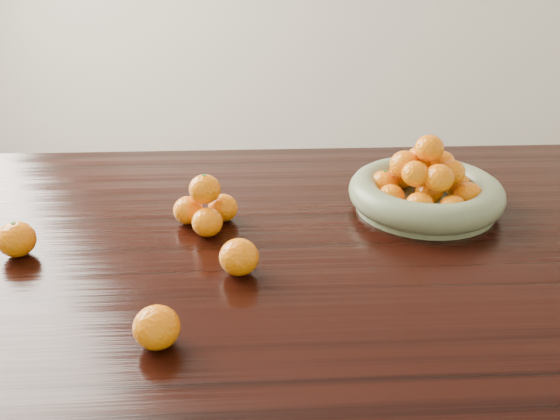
{
  "coord_description": "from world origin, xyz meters",
  "views": [
    {
      "loc": [
        -0.01,
        -0.95,
        1.27
      ],
      "look_at": [
        0.03,
        -0.02,
        0.83
      ],
      "focal_mm": 40.0,
      "sensor_mm": 36.0,
      "label": 1
    }
  ],
  "objects_px": {
    "orange_pyramid": "(206,207)",
    "loose_orange_0": "(16,239)",
    "fruit_bowl": "(426,190)",
    "dining_table": "(262,291)"
  },
  "relations": [
    {
      "from": "orange_pyramid",
      "to": "loose_orange_0",
      "type": "bearing_deg",
      "value": -163.19
    },
    {
      "from": "fruit_bowl",
      "to": "loose_orange_0",
      "type": "height_order",
      "value": "fruit_bowl"
    },
    {
      "from": "dining_table",
      "to": "loose_orange_0",
      "type": "relative_size",
      "value": 31.12
    },
    {
      "from": "fruit_bowl",
      "to": "loose_orange_0",
      "type": "bearing_deg",
      "value": -168.41
    },
    {
      "from": "fruit_bowl",
      "to": "orange_pyramid",
      "type": "bearing_deg",
      "value": -172.39
    },
    {
      "from": "fruit_bowl",
      "to": "loose_orange_0",
      "type": "xyz_separation_m",
      "value": [
        -0.73,
        -0.15,
        -0.01
      ]
    },
    {
      "from": "fruit_bowl",
      "to": "loose_orange_0",
      "type": "distance_m",
      "value": 0.75
    },
    {
      "from": "loose_orange_0",
      "to": "dining_table",
      "type": "bearing_deg",
      "value": 1.07
    },
    {
      "from": "orange_pyramid",
      "to": "loose_orange_0",
      "type": "height_order",
      "value": "orange_pyramid"
    },
    {
      "from": "dining_table",
      "to": "loose_orange_0",
      "type": "height_order",
      "value": "loose_orange_0"
    }
  ]
}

